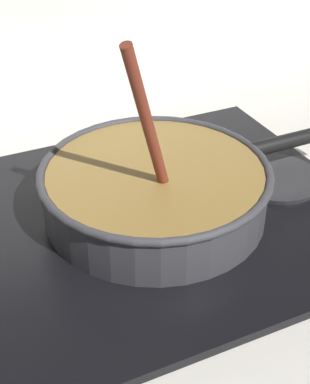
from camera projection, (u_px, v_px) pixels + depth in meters
hob_plate at (155, 216)px, 0.78m from camera, size 0.56×0.48×0.01m
burner_ring at (155, 210)px, 0.77m from camera, size 0.17×0.17×0.01m
spare_burner at (276, 177)px, 0.84m from camera, size 0.13×0.13×0.01m
cooking_pan at (156, 188)px, 0.75m from camera, size 0.48×0.31×0.26m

